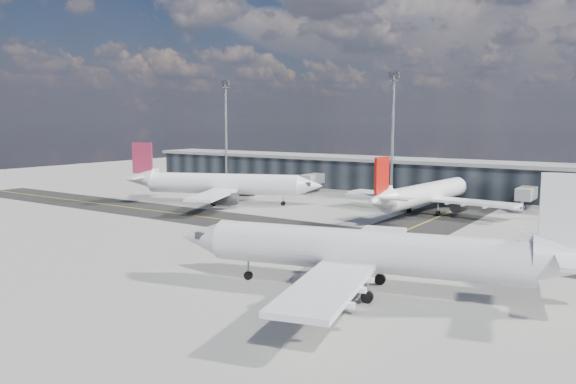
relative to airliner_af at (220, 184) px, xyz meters
The scene contains 9 objects.
ground 33.03m from the airliner_af, 34.83° to the right, with size 300.00×300.00×0.00m, color gray.
taxiway_lanes 32.10m from the airliner_af, 14.50° to the right, with size 180.00×63.00×0.03m.
terminal_concourse 45.14m from the airliner_af, 53.39° to the left, with size 152.00×19.80×8.80m.
floodlight_masts 41.33m from the airliner_af, 47.47° to the left, with size 102.50×0.70×28.90m.
airliner_af is the anchor object (origin of this frame).
airliner_redtail 43.09m from the airliner_af, 15.26° to the left, with size 34.27×40.14×11.88m.
airliner_near 67.43m from the airliner_af, 35.86° to the right, with size 44.09×37.90×13.18m.
baggage_tug 43.24m from the airliner_af, 29.55° to the right, with size 2.98×1.99×1.72m.
service_van 61.15m from the airliner_af, 24.48° to the left, with size 2.73×5.93×1.65m, color white.
Camera 1 is at (52.58, -72.87, 17.96)m, focal length 35.00 mm.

